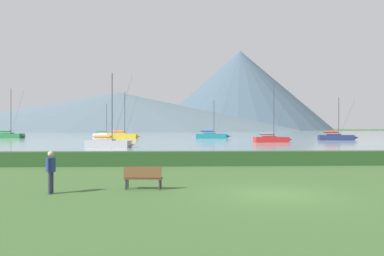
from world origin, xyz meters
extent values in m
plane|color=#3D602D|center=(0.00, 0.00, 0.00)|extent=(1000.00, 1000.00, 0.00)
cube|color=#8C9EA3|center=(0.00, 137.00, 0.00)|extent=(320.00, 246.00, 0.00)
cube|color=#284C23|center=(0.00, 11.00, 0.48)|extent=(80.00, 1.20, 0.95)
cube|color=#9E9EA3|center=(-12.48, 34.28, 0.45)|extent=(5.93, 3.04, 0.89)
cone|color=#9E9EA3|center=(-9.31, 33.63, 0.45)|extent=(1.10, 0.94, 0.76)
cube|color=gray|center=(-12.79, 34.35, 0.77)|extent=(2.33, 1.75, 0.57)
cylinder|color=#333338|center=(-12.00, 34.18, 5.01)|extent=(0.11, 0.11, 9.05)
cylinder|color=#333338|center=(-13.25, 34.44, 1.38)|extent=(2.51, 0.61, 0.10)
cylinder|color=orange|center=(-13.25, 34.44, 1.38)|extent=(2.19, 0.79, 0.36)
cylinder|color=#333338|center=(-10.70, 33.92, 4.79)|extent=(2.64, 0.57, 8.60)
cube|color=white|center=(-22.82, 87.08, 0.48)|extent=(6.07, 2.26, 0.94)
cone|color=white|center=(-19.39, 86.97, 0.48)|extent=(1.06, 0.84, 0.80)
cube|color=silver|center=(-23.17, 87.09, 0.82)|extent=(2.28, 1.52, 0.60)
cylinder|color=#333338|center=(-22.31, 87.06, 4.68)|extent=(0.12, 0.12, 8.32)
cylinder|color=#333338|center=(-23.66, 87.11, 1.46)|extent=(2.71, 0.19, 0.10)
cylinder|color=#2D7542|center=(-23.66, 87.11, 1.46)|extent=(2.31, 0.45, 0.38)
cylinder|color=#333338|center=(-20.89, 87.02, 4.47)|extent=(2.86, 0.12, 7.91)
cube|color=red|center=(12.59, 49.86, 0.46)|extent=(5.99, 2.45, 0.92)
cone|color=red|center=(15.93, 50.12, 0.46)|extent=(1.06, 0.86, 0.78)
cube|color=#A52020|center=(12.26, 49.84, 0.80)|extent=(2.28, 1.57, 0.59)
cylinder|color=#333338|center=(13.09, 49.90, 5.35)|extent=(0.12, 0.12, 9.69)
cylinder|color=#333338|center=(11.78, 49.80, 1.43)|extent=(2.64, 0.30, 0.10)
cylinder|color=gray|center=(11.78, 49.80, 1.43)|extent=(2.26, 0.54, 0.37)
cylinder|color=#333338|center=(14.47, 50.01, 5.11)|extent=(2.78, 0.24, 9.21)
cube|color=#19707A|center=(4.46, 72.93, 0.55)|extent=(7.28, 3.36, 1.10)
cone|color=#19707A|center=(8.43, 72.37, 0.55)|extent=(1.32, 1.09, 0.94)
cube|color=#16646E|center=(4.06, 72.98, 0.96)|extent=(2.81, 2.03, 0.70)
cylinder|color=#333338|center=(5.06, 72.84, 4.73)|extent=(0.14, 0.14, 8.25)
cylinder|color=#333338|center=(3.49, 73.06, 1.71)|extent=(3.14, 0.56, 0.12)
cylinder|color=#2847A3|center=(3.49, 73.06, 1.71)|extent=(2.72, 0.81, 0.44)
cylinder|color=#333338|center=(6.69, 72.61, 4.52)|extent=(3.30, 0.49, 7.84)
cube|color=navy|center=(28.32, 59.83, 0.53)|extent=(7.00, 3.52, 1.05)
cone|color=navy|center=(32.07, 59.11, 0.53)|extent=(1.29, 1.09, 0.89)
cube|color=#1B2449|center=(27.94, 59.91, 0.91)|extent=(2.74, 2.05, 0.67)
cylinder|color=#333338|center=(28.88, 59.73, 4.59)|extent=(0.13, 0.13, 8.03)
cylinder|color=#333338|center=(27.40, 60.01, 1.63)|extent=(2.97, 0.68, 0.11)
cylinder|color=red|center=(27.40, 60.01, 1.63)|extent=(2.59, 0.90, 0.42)
cylinder|color=#333338|center=(30.43, 59.43, 4.39)|extent=(3.12, 0.63, 7.64)
cube|color=gold|center=(-16.39, 74.57, 0.54)|extent=(6.89, 2.68, 1.06)
cone|color=gold|center=(-12.53, 74.36, 0.54)|extent=(1.21, 0.96, 0.91)
cube|color=gold|center=(-16.78, 74.59, 0.92)|extent=(2.60, 1.76, 0.68)
cylinder|color=#333338|center=(-15.81, 74.54, 5.76)|extent=(0.14, 0.14, 10.35)
cylinder|color=#333338|center=(-17.34, 74.62, 1.65)|extent=(3.05, 0.28, 0.12)
cylinder|color=orange|center=(-17.34, 74.62, 1.65)|extent=(2.61, 0.56, 0.43)
cylinder|color=#333338|center=(-14.22, 74.45, 5.50)|extent=(3.22, 0.20, 9.84)
cube|color=#236B38|center=(-44.10, 78.06, 0.55)|extent=(7.22, 3.45, 1.09)
cone|color=#236B38|center=(-40.19, 77.43, 0.55)|extent=(1.32, 1.10, 0.93)
cube|color=#206032|center=(-44.50, 78.12, 0.94)|extent=(2.81, 2.05, 0.69)
cylinder|color=#333338|center=(-43.52, 77.97, 6.26)|extent=(0.14, 0.14, 11.32)
cylinder|color=#333338|center=(-45.06, 78.22, 1.69)|extent=(3.10, 0.61, 0.12)
cylinder|color=#2D7542|center=(-45.06, 78.22, 1.69)|extent=(2.69, 0.85, 0.44)
cylinder|color=#333338|center=(-41.90, 77.71, 5.98)|extent=(3.26, 0.55, 10.77)
cube|color=brown|center=(-5.22, 1.41, 0.45)|extent=(1.60, 0.61, 0.06)
cube|color=brown|center=(-5.24, 1.22, 0.73)|extent=(1.57, 0.29, 0.45)
cylinder|color=#333338|center=(-4.50, 1.50, 0.23)|extent=(0.08, 0.08, 0.45)
cylinder|color=#333338|center=(-5.90, 1.64, 0.23)|extent=(0.08, 0.08, 0.45)
cylinder|color=#333338|center=(-4.54, 1.17, 0.23)|extent=(0.08, 0.08, 0.45)
cylinder|color=#333338|center=(-5.93, 1.31, 0.23)|extent=(0.08, 0.08, 0.45)
cylinder|color=#2D3347|center=(-8.71, 0.39, 0.42)|extent=(0.14, 0.14, 0.85)
cylinder|color=#2D3347|center=(-8.70, 0.57, 0.42)|extent=(0.14, 0.14, 0.85)
cylinder|color=navy|center=(-8.70, 0.48, 1.12)|extent=(0.36, 0.36, 0.55)
cylinder|color=navy|center=(-8.72, 0.24, 1.15)|extent=(0.09, 0.09, 0.50)
cylinder|color=navy|center=(-8.69, 0.71, 1.15)|extent=(0.09, 0.09, 0.50)
sphere|color=tan|center=(-8.70, 0.48, 1.54)|extent=(0.22, 0.22, 0.22)
cone|color=slate|center=(-57.67, 336.86, 17.61)|extent=(329.32, 329.32, 35.21)
cone|color=#425666|center=(62.80, 371.30, 40.97)|extent=(183.46, 183.46, 81.95)
camera|label=1|loc=(-3.88, -14.25, 2.56)|focal=35.15mm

